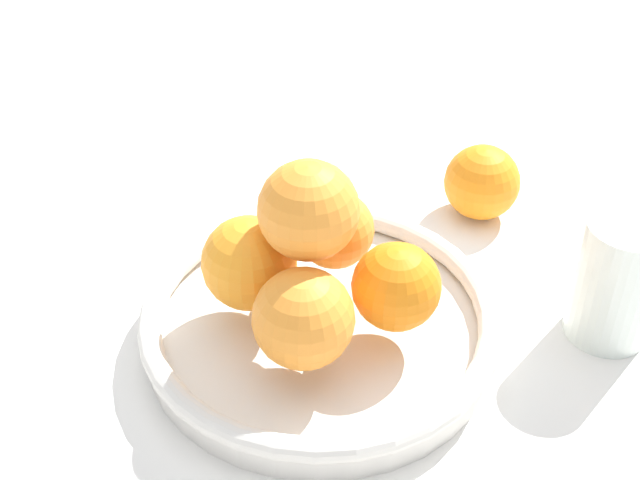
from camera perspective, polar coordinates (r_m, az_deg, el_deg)
ground_plane at (r=0.78m, az=0.00°, el=-6.47°), size 4.00×4.00×0.00m
fruit_bowl at (r=0.76m, az=0.00°, el=-5.37°), size 0.31×0.31×0.04m
orange_pile at (r=0.71m, az=-0.44°, el=-1.42°), size 0.19×0.19×0.14m
stray_orange at (r=0.91m, az=10.33°, el=3.66°), size 0.08×0.08×0.08m
drinking_glass at (r=0.79m, az=18.49°, el=-2.44°), size 0.07×0.07×0.12m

